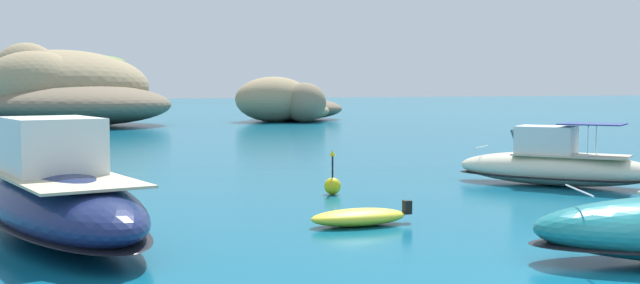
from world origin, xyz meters
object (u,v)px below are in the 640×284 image
Objects in this scene: motorboat_cream at (555,165)px; motorboat_navy at (58,198)px; dinghy_tender at (359,217)px; channel_buoy at (333,184)px; islet_large at (59,91)px; islet_small at (287,105)px.

motorboat_cream is 0.71× the size of motorboat_navy.
motorboat_navy is 7.43m from dinghy_tender.
dinghy_tender is at bearing -107.57° from channel_buoy.
islet_small is at bearing -2.39° from islet_large.
channel_buoy is (-8.35, 0.98, -0.39)m from motorboat_cream.
islet_large reaches higher than channel_buoy.
channel_buoy is (-17.98, -51.07, -1.30)m from islet_small.
islet_small is at bearing 63.93° from motorboat_navy.
motorboat_cream is (12.13, -52.96, -2.38)m from islet_large.
islet_large is 21.83m from islet_small.
motorboat_cream is 17.65m from motorboat_navy.
motorboat_navy is 3.53× the size of dinghy_tender.
islet_small is 1.38× the size of motorboat_navy.
motorboat_cream is at bearing -100.48° from islet_small.
dinghy_tender is (-10.11, -4.58, -0.50)m from motorboat_cream.
motorboat_cream is 2.50× the size of dinghy_tender.
islet_large is 3.82× the size of motorboat_cream.
islet_small is at bearing 70.60° from channel_buoy.
islet_large is at bearing 84.67° from motorboat_navy.
islet_small is 52.94m from motorboat_cream.
channel_buoy is (3.78, -51.98, -2.77)m from islet_large.
motorboat_navy is at bearing -169.76° from motorboat_cream.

